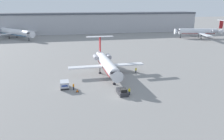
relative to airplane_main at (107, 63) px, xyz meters
name	(u,v)px	position (x,y,z in m)	size (l,w,h in m)	color
ground_plane	(122,96)	(0.09, -17.25, -3.26)	(600.00, 600.00, 0.00)	gray
terminal_building	(79,23)	(0.09, 102.75, 4.15)	(180.00, 16.80, 14.76)	#B2B2B7
airplane_main	(107,63)	(0.00, 0.00, 0.00)	(23.11, 25.85, 9.94)	white
pushback_tug	(122,92)	(0.46, -16.43, -2.66)	(2.08, 4.24, 1.67)	#2D2D33
luggage_cart	(65,85)	(-12.84, -9.50, -2.34)	(2.13, 3.07, 1.85)	#232326
worker_near_tug	(129,91)	(1.94, -17.20, -2.32)	(0.40, 0.25, 1.79)	#232838
worker_by_wing	(136,70)	(9.08, -0.91, -2.42)	(0.40, 0.24, 1.63)	#232838
worker_on_apron	(73,86)	(-10.71, -11.19, -2.35)	(0.40, 0.24, 1.74)	#232838
traffic_cone_left	(77,90)	(-9.91, -12.71, -2.89)	(0.72, 0.72, 0.78)	black
airplane_parked_far_left	(199,31)	(71.51, 60.51, 0.88)	(30.27, 33.46, 11.08)	silver
airplane_parked_far_right	(14,32)	(-42.47, 85.02, 0.63)	(30.73, 34.30, 10.98)	white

